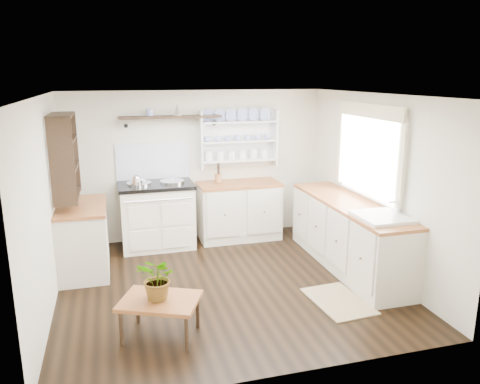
% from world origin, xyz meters
% --- Properties ---
extents(floor, '(4.00, 3.80, 0.01)m').
position_xyz_m(floor, '(0.00, 0.00, 0.00)').
color(floor, black).
rests_on(floor, ground).
extents(wall_back, '(4.00, 0.02, 2.30)m').
position_xyz_m(wall_back, '(0.00, 1.90, 1.15)').
color(wall_back, beige).
rests_on(wall_back, ground).
extents(wall_right, '(0.02, 3.80, 2.30)m').
position_xyz_m(wall_right, '(2.00, 0.00, 1.15)').
color(wall_right, beige).
rests_on(wall_right, ground).
extents(wall_left, '(0.02, 3.80, 2.30)m').
position_xyz_m(wall_left, '(-2.00, 0.00, 1.15)').
color(wall_left, beige).
rests_on(wall_left, ground).
extents(ceiling, '(4.00, 3.80, 0.01)m').
position_xyz_m(ceiling, '(0.00, 0.00, 2.30)').
color(ceiling, white).
rests_on(ceiling, wall_back).
extents(window, '(0.08, 1.55, 1.22)m').
position_xyz_m(window, '(1.95, 0.15, 1.56)').
color(window, white).
rests_on(window, wall_right).
extents(aga_cooker, '(1.09, 0.75, 1.00)m').
position_xyz_m(aga_cooker, '(-0.68, 1.57, 0.49)').
color(aga_cooker, white).
rests_on(aga_cooker, floor).
extents(back_cabinets, '(1.27, 0.63, 0.90)m').
position_xyz_m(back_cabinets, '(0.60, 1.60, 0.46)').
color(back_cabinets, beige).
rests_on(back_cabinets, floor).
extents(right_cabinets, '(0.62, 2.43, 0.90)m').
position_xyz_m(right_cabinets, '(1.70, 0.10, 0.46)').
color(right_cabinets, beige).
rests_on(right_cabinets, floor).
extents(belfast_sink, '(0.55, 0.60, 0.45)m').
position_xyz_m(belfast_sink, '(1.70, -0.65, 0.80)').
color(belfast_sink, white).
rests_on(belfast_sink, right_cabinets).
extents(left_cabinets, '(0.62, 1.13, 0.90)m').
position_xyz_m(left_cabinets, '(-1.70, 0.90, 0.46)').
color(left_cabinets, beige).
rests_on(left_cabinets, floor).
extents(plate_rack, '(1.20, 0.22, 0.90)m').
position_xyz_m(plate_rack, '(0.65, 1.86, 1.56)').
color(plate_rack, white).
rests_on(plate_rack, wall_back).
extents(high_shelf, '(1.50, 0.29, 0.16)m').
position_xyz_m(high_shelf, '(-0.40, 1.78, 1.91)').
color(high_shelf, black).
rests_on(high_shelf, wall_back).
extents(left_shelving, '(0.28, 0.80, 1.05)m').
position_xyz_m(left_shelving, '(-1.84, 0.90, 1.55)').
color(left_shelving, black).
rests_on(left_shelving, wall_left).
extents(kettle, '(0.17, 0.17, 0.21)m').
position_xyz_m(kettle, '(-0.96, 1.45, 1.03)').
color(kettle, silver).
rests_on(kettle, aga_cooker).
extents(utensil_crock, '(0.11, 0.11, 0.13)m').
position_xyz_m(utensil_crock, '(0.29, 1.68, 0.97)').
color(utensil_crock, '#A9683E').
rests_on(utensil_crock, back_cabinets).
extents(center_table, '(0.89, 0.79, 0.40)m').
position_xyz_m(center_table, '(-0.92, -0.99, 0.36)').
color(center_table, brown).
rests_on(center_table, floor).
extents(potted_plant, '(0.52, 0.52, 0.44)m').
position_xyz_m(potted_plant, '(-0.92, -0.99, 0.62)').
color(potted_plant, '#3F7233').
rests_on(potted_plant, center_table).
extents(floor_rug, '(0.61, 0.89, 0.02)m').
position_xyz_m(floor_rug, '(1.12, -0.81, 0.01)').
color(floor_rug, '#846A4D').
rests_on(floor_rug, floor).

